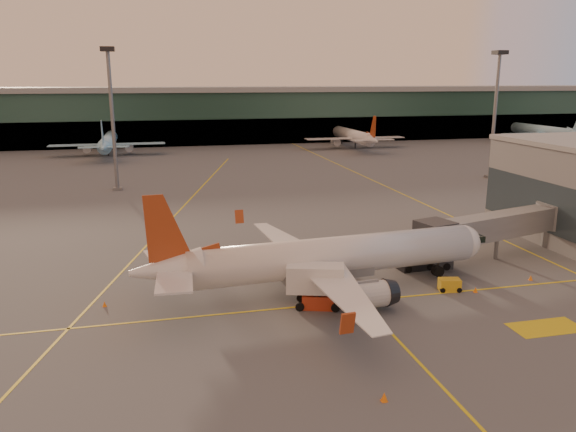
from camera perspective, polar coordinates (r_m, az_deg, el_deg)
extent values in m
plane|color=#4C4F54|center=(47.47, 3.81, -11.38)|extent=(600.00, 600.00, 0.00)
cube|color=yellow|center=(51.84, 2.16, -9.10)|extent=(80.00, 0.25, 0.01)
cube|color=yellow|center=(88.35, -11.15, 0.34)|extent=(31.30, 115.98, 0.01)
cube|color=yellow|center=(120.69, 7.64, 4.06)|extent=(0.25, 160.00, 0.01)
cube|color=yellow|center=(42.61, 13.78, -14.88)|extent=(0.25, 30.00, 0.01)
cube|color=yellow|center=(52.26, 24.74, -10.24)|extent=(6.00, 3.00, 0.01)
cube|color=#19382D|center=(183.83, -9.50, 9.82)|extent=(400.00, 18.00, 16.00)
cube|color=gray|center=(183.45, -9.61, 12.56)|extent=(400.00, 20.00, 1.60)
cube|color=black|center=(175.69, -9.24, 8.34)|extent=(400.00, 1.00, 8.00)
cube|color=#2D3D47|center=(76.31, 24.02, 1.12)|extent=(0.30, 21.60, 6.00)
cylinder|color=slate|center=(107.47, -17.38, 9.09)|extent=(0.70, 0.70, 25.00)
cube|color=black|center=(107.31, -17.88, 15.85)|extent=(2.40, 2.40, 0.80)
cube|color=slate|center=(109.03, -16.92, 2.67)|extent=(1.60, 1.60, 0.50)
cylinder|color=slate|center=(123.61, 20.24, 9.41)|extent=(0.70, 0.70, 25.00)
cube|color=black|center=(123.47, 20.74, 15.28)|extent=(2.40, 2.40, 0.80)
cube|color=slate|center=(124.97, 19.77, 3.81)|extent=(1.60, 1.60, 0.50)
cylinder|color=silver|center=(54.09, 4.84, -4.02)|extent=(28.74, 5.99, 3.66)
sphere|color=silver|center=(60.90, 17.32, -2.57)|extent=(3.59, 3.59, 3.59)
cube|color=black|center=(61.38, 18.15, -2.06)|extent=(1.84, 2.51, 0.64)
cone|color=silver|center=(50.23, -12.30, -5.39)|extent=(6.53, 3.98, 3.48)
cube|color=silver|center=(47.29, -11.48, -6.45)|extent=(3.29, 6.08, 0.18)
cylinder|color=silver|center=(50.29, 8.02, -7.95)|extent=(4.01, 2.69, 2.38)
cylinder|color=black|center=(52.22, 3.67, -7.97)|extent=(1.75, 1.41, 1.65)
cylinder|color=black|center=(52.04, 3.68, -7.46)|extent=(0.33, 0.33, 1.01)
cube|color=silver|center=(53.19, -12.30, -4.19)|extent=(4.19, 6.42, 0.18)
cylinder|color=silver|center=(59.86, 3.35, -4.25)|extent=(4.01, 2.69, 2.38)
cylinder|color=black|center=(56.38, 1.87, -6.28)|extent=(1.75, 1.41, 1.65)
cylinder|color=black|center=(56.21, 1.88, -5.80)|extent=(0.33, 0.33, 1.01)
cube|color=slate|center=(54.09, 3.80, -5.33)|extent=(9.26, 3.66, 1.47)
cylinder|color=black|center=(60.21, 14.96, -5.43)|extent=(1.21, 0.82, 1.15)
cube|color=slate|center=(67.96, 20.56, -0.90)|extent=(19.60, 7.82, 2.70)
cube|color=#2D3035|center=(61.71, 14.69, -1.89)|extent=(4.19, 4.19, 3.00)
cube|color=#2D3035|center=(63.94, 15.36, -3.97)|extent=(1.60, 2.40, 2.40)
cylinder|color=black|center=(63.27, 15.79, -4.95)|extent=(0.80, 0.40, 0.80)
cylinder|color=black|center=(65.09, 14.85, -4.36)|extent=(0.80, 0.40, 0.80)
cylinder|color=slate|center=(68.64, 20.38, -3.02)|extent=(0.50, 0.50, 2.66)
cylinder|color=slate|center=(75.58, 25.42, 0.06)|extent=(4.40, 4.40, 3.00)
cylinder|color=slate|center=(76.19, 25.22, -1.86)|extent=(2.40, 2.40, 2.66)
cube|color=#AE3118|center=(51.45, 3.05, -8.50)|extent=(3.31, 2.85, 1.32)
cube|color=silver|center=(50.71, 2.78, -6.34)|extent=(5.53, 3.60, 2.47)
cylinder|color=black|center=(50.62, 1.21, -9.20)|extent=(0.85, 0.53, 0.79)
cylinder|color=black|center=(50.59, 4.85, -9.26)|extent=(0.85, 0.53, 0.79)
cube|color=gold|center=(57.30, 16.09, -6.73)|extent=(2.22, 1.59, 1.21)
cylinder|color=black|center=(56.73, 15.43, -7.28)|extent=(0.55, 0.35, 0.50)
cylinder|color=black|center=(57.22, 16.99, -7.20)|extent=(0.55, 0.35, 0.50)
cube|color=black|center=(62.70, 12.76, -4.74)|extent=(3.87, 2.31, 1.19)
cube|color=gold|center=(62.45, 12.80, -4.04)|extent=(1.68, 1.88, 0.98)
cylinder|color=black|center=(61.42, 12.13, -5.32)|extent=(0.79, 0.40, 0.76)
cylinder|color=black|center=(62.76, 14.18, -5.02)|extent=(0.79, 0.40, 0.76)
cone|color=orange|center=(63.10, 23.43, -5.77)|extent=(0.42, 0.42, 0.54)
cube|color=orange|center=(63.18, 23.41, -5.99)|extent=(0.37, 0.37, 0.03)
cone|color=orange|center=(54.22, -18.14, -8.49)|extent=(0.38, 0.38, 0.49)
cube|color=orange|center=(54.31, -18.12, -8.71)|extent=(0.33, 0.33, 0.03)
cone|color=orange|center=(38.32, 9.75, -17.65)|extent=(0.48, 0.48, 0.61)
cube|color=orange|center=(38.47, 9.73, -18.01)|extent=(0.41, 0.41, 0.03)
cone|color=orange|center=(72.07, -1.20, -2.25)|extent=(0.39, 0.39, 0.50)
cube|color=orange|center=(72.13, -1.20, -2.43)|extent=(0.34, 0.34, 0.03)
cone|color=orange|center=(57.76, 18.51, -7.10)|extent=(0.42, 0.42, 0.54)
cube|color=orange|center=(57.85, 18.49, -7.34)|extent=(0.36, 0.36, 0.03)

